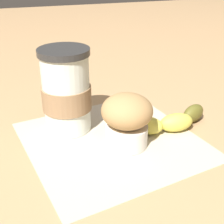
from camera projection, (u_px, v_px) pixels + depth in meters
The scene contains 5 objects.
ground_plane at pixel (112, 141), 0.52m from camera, with size 3.00×3.00×0.00m, color tan.
paper_napkin at pixel (112, 140), 0.51m from camera, with size 0.27×0.27×0.00m, color beige.
coffee_cup at pixel (66, 92), 0.52m from camera, with size 0.08×0.08×0.14m.
muffin at pixel (127, 119), 0.48m from camera, with size 0.08×0.08×0.09m.
banana at pixel (174, 121), 0.54m from camera, with size 0.15×0.06×0.03m.
Camera 1 is at (-0.14, -0.41, 0.28)m, focal length 50.00 mm.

